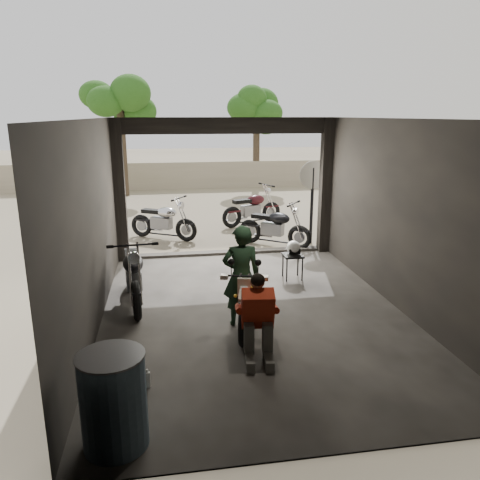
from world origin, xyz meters
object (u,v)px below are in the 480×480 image
object	(u,v)px
main_bike	(247,296)
outside_bike_a	(163,218)
mechanic	(258,321)
stool	(293,258)
rider	(241,276)
sign_post	(313,189)
left_bike	(133,270)
helmet	(293,247)
oil_drum	(114,402)
outside_bike_c	(274,224)
outside_bike_b	(252,205)

from	to	relation	value
main_bike	outside_bike_a	size ratio (longest dim) A/B	0.91
main_bike	mechanic	distance (m)	1.02
main_bike	outside_bike_a	world-z (taller)	outside_bike_a
mechanic	stool	distance (m)	3.35
rider	mechanic	world-z (taller)	rider
outside_bike_a	sign_post	distance (m)	4.02
left_bike	helmet	world-z (taller)	left_bike
main_bike	rider	bearing A→B (deg)	133.25
outside_bike_a	oil_drum	bearing A→B (deg)	-152.93
main_bike	oil_drum	xyz separation A→B (m)	(-1.78, -2.48, -0.02)
outside_bike_c	mechanic	bearing A→B (deg)	-158.26
helmet	oil_drum	world-z (taller)	oil_drum
stool	oil_drum	size ratio (longest dim) A/B	0.52
oil_drum	sign_post	world-z (taller)	sign_post
outside_bike_b	sign_post	distance (m)	2.69
left_bike	outside_bike_b	distance (m)	6.49
left_bike	sign_post	world-z (taller)	sign_post
mechanic	rider	bearing A→B (deg)	98.85
outside_bike_a	helmet	world-z (taller)	outside_bike_a
left_bike	stool	xyz separation A→B (m)	(3.10, 0.75, -0.17)
rider	sign_post	bearing A→B (deg)	-117.03
mechanic	stool	size ratio (longest dim) A/B	2.17
main_bike	outside_bike_c	world-z (taller)	outside_bike_c
left_bike	outside_bike_a	world-z (taller)	left_bike
main_bike	left_bike	size ratio (longest dim) A/B	0.86
oil_drum	sign_post	bearing A→B (deg)	58.94
main_bike	helmet	size ratio (longest dim) A/B	5.31
main_bike	sign_post	world-z (taller)	sign_post
left_bike	outside_bike_b	bearing A→B (deg)	54.32
stool	left_bike	bearing A→B (deg)	-166.47
left_bike	helmet	xyz separation A→B (m)	(3.13, 0.81, 0.04)
rider	mechanic	xyz separation A→B (m)	(0.04, -1.14, -0.24)
mechanic	helmet	world-z (taller)	mechanic
outside_bike_b	oil_drum	size ratio (longest dim) A/B	1.77
stool	oil_drum	bearing A→B (deg)	-124.26
outside_bike_a	rider	distance (m)	5.72
sign_post	oil_drum	bearing A→B (deg)	-144.17
outside_bike_a	mechanic	size ratio (longest dim) A/B	1.50
outside_bike_c	sign_post	bearing A→B (deg)	-47.85
outside_bike_b	helmet	world-z (taller)	outside_bike_b
outside_bike_b	mechanic	xyz separation A→B (m)	(-1.41, -7.97, -0.03)
oil_drum	sign_post	distance (m)	8.37
rider	stool	distance (m)	2.39
main_bike	left_bike	distance (m)	2.23
stool	sign_post	distance (m)	3.02
main_bike	outside_bike_b	world-z (taller)	outside_bike_b
outside_bike_c	rider	world-z (taller)	rider
main_bike	mechanic	world-z (taller)	mechanic
outside_bike_b	stool	bearing A→B (deg)	156.18
outside_bike_c	oil_drum	bearing A→B (deg)	-167.92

